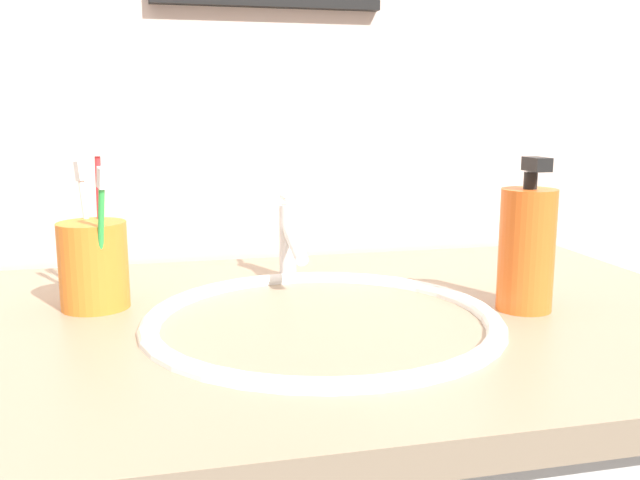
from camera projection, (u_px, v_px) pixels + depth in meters
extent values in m
cube|color=beige|center=(265.00, 27.00, 1.10)|extent=(2.22, 0.04, 2.40)
cube|color=gray|center=(317.00, 328.00, 0.81)|extent=(1.02, 0.66, 0.03)
ellipsoid|color=white|center=(326.00, 362.00, 0.79)|extent=(0.36, 0.36, 0.10)
torus|color=white|center=(326.00, 322.00, 0.79)|extent=(0.41, 0.41, 0.02)
cylinder|color=#595B60|center=(326.00, 398.00, 0.80)|extent=(0.03, 0.03, 0.01)
cylinder|color=silver|center=(291.00, 242.00, 0.98)|extent=(0.02, 0.02, 0.11)
cylinder|color=silver|center=(298.00, 242.00, 0.93)|extent=(0.02, 0.11, 0.05)
cylinder|color=silver|center=(288.00, 198.00, 0.98)|extent=(0.01, 0.05, 0.01)
cylinder|color=orange|center=(94.00, 265.00, 0.83)|extent=(0.08, 0.08, 0.11)
cylinder|color=green|center=(101.00, 245.00, 0.79)|extent=(0.02, 0.04, 0.16)
cube|color=white|center=(102.00, 178.00, 0.77)|extent=(0.01, 0.02, 0.03)
cylinder|color=red|center=(100.00, 223.00, 0.85)|extent=(0.01, 0.02, 0.19)
cube|color=white|center=(97.00, 147.00, 0.84)|extent=(0.01, 0.02, 0.02)
cylinder|color=white|center=(89.00, 235.00, 0.85)|extent=(0.02, 0.03, 0.16)
cube|color=white|center=(80.00, 171.00, 0.85)|extent=(0.02, 0.02, 0.03)
cylinder|color=orange|center=(526.00, 250.00, 0.82)|extent=(0.07, 0.07, 0.15)
cylinder|color=black|center=(530.00, 180.00, 0.81)|extent=(0.02, 0.02, 0.02)
cube|color=black|center=(537.00, 164.00, 0.79)|extent=(0.02, 0.04, 0.02)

